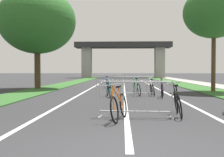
{
  "coord_description": "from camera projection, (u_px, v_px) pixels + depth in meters",
  "views": [
    {
      "loc": [
        -0.12,
        -4.38,
        1.34
      ],
      "look_at": [
        -0.73,
        11.8,
        0.89
      ],
      "focal_mm": 44.34,
      "sensor_mm": 36.0,
      "label": 1
    }
  ],
  "objects": [
    {
      "name": "bicycle_teal_0",
      "position": [
        109.0,
        90.0,
        14.22
      ],
      "size": [
        0.46,
        1.72,
        0.93
      ],
      "rotation": [
        0.0,
        0.0,
        0.19
      ],
      "color": "black",
      "rests_on": "ground"
    },
    {
      "name": "ground_plane",
      "position": [
        130.0,
        155.0,
        4.41
      ],
      "size": [
        300.0,
        300.0,
        0.0
      ],
      "primitive_type": "plane",
      "color": "#2B2B2D"
    },
    {
      "name": "bicycle_purple_3",
      "position": [
        162.0,
        90.0,
        14.0
      ],
      "size": [
        0.59,
        1.77,
        0.96
      ],
      "rotation": [
        0.0,
        0.0,
        2.96
      ],
      "color": "black",
      "rests_on": "ground"
    },
    {
      "name": "crowd_barrier_second",
      "position": [
        134.0,
        86.0,
        14.58
      ],
      "size": [
        2.11,
        0.45,
        1.05
      ],
      "rotation": [
        0.0,
        0.0,
        0.01
      ],
      "color": "#ADADB2",
      "rests_on": "ground"
    },
    {
      "name": "lane_stripe_center",
      "position": [
        124.0,
        88.0,
        21.41
      ],
      "size": [
        0.14,
        34.03,
        0.01
      ],
      "primitive_type": "cube",
      "color": "silver",
      "rests_on": "ground"
    },
    {
      "name": "sidewalk_path_right",
      "position": [
        202.0,
        84.0,
        28.15
      ],
      "size": [
        2.32,
        58.83,
        0.08
      ],
      "primitive_type": "cube",
      "color": "gray",
      "rests_on": "ground"
    },
    {
      "name": "tree_left_cypress_far",
      "position": [
        37.0,
        21.0,
        20.23
      ],
      "size": [
        5.64,
        5.64,
        7.39
      ],
      "color": "#4C3823",
      "rests_on": "ground"
    },
    {
      "name": "grass_verge_left",
      "position": [
        69.0,
        83.0,
        28.66
      ],
      "size": [
        2.23,
        58.83,
        0.05
      ],
      "primitive_type": "cube",
      "color": "#2D5B26",
      "rests_on": "ground"
    },
    {
      "name": "crowd_barrier_third",
      "position": [
        110.0,
        81.0,
        21.35
      ],
      "size": [
        2.13,
        0.55,
        1.05
      ],
      "rotation": [
        0.0,
        0.0,
        0.05
      ],
      "color": "#ADADB2",
      "rests_on": "ground"
    },
    {
      "name": "bicycle_white_6",
      "position": [
        152.0,
        89.0,
        15.05
      ],
      "size": [
        0.46,
        1.64,
        0.97
      ],
      "rotation": [
        0.0,
        0.0,
        0.02
      ],
      "color": "black",
      "rests_on": "ground"
    },
    {
      "name": "bicycle_orange_4",
      "position": [
        119.0,
        106.0,
        7.47
      ],
      "size": [
        0.69,
        1.7,
        1.03
      ],
      "rotation": [
        0.0,
        0.0,
        2.92
      ],
      "color": "black",
      "rests_on": "ground"
    },
    {
      "name": "overpass_bridge",
      "position": [
        123.0,
        52.0,
        52.84
      ],
      "size": [
        18.19,
        4.02,
        6.75
      ],
      "color": "#2D2D30",
      "rests_on": "ground"
    },
    {
      "name": "bicycle_black_2",
      "position": [
        178.0,
        103.0,
        8.21
      ],
      "size": [
        0.46,
        1.74,
        1.0
      ],
      "rotation": [
        0.0,
        0.0,
        -0.09
      ],
      "color": "black",
      "rests_on": "ground"
    },
    {
      "name": "bicycle_blue_5",
      "position": [
        108.0,
        83.0,
        21.7
      ],
      "size": [
        0.67,
        1.65,
        0.99
      ],
      "rotation": [
        0.0,
        0.0,
        0.19
      ],
      "color": "black",
      "rests_on": "ground"
    },
    {
      "name": "crowd_barrier_nearest",
      "position": [
        136.0,
        100.0,
        7.87
      ],
      "size": [
        2.13,
        0.56,
        1.05
      ],
      "rotation": [
        0.0,
        0.0,
        -0.06
      ],
      "color": "#ADADB2",
      "rests_on": "ground"
    },
    {
      "name": "lane_stripe_right_lane",
      "position": [
        157.0,
        88.0,
        21.31
      ],
      "size": [
        0.14,
        34.03,
        0.01
      ],
      "primitive_type": "cube",
      "color": "silver",
      "rests_on": "ground"
    },
    {
      "name": "tree_right_pine_near",
      "position": [
        214.0,
        12.0,
        17.39
      ],
      "size": [
        3.84,
        3.84,
        6.67
      ],
      "color": "#4C3823",
      "rests_on": "ground"
    },
    {
      "name": "grass_verge_right",
      "position": [
        179.0,
        84.0,
        28.24
      ],
      "size": [
        2.23,
        58.83,
        0.05
      ],
      "primitive_type": "cube",
      "color": "#2D5B26",
      "rests_on": "ground"
    },
    {
      "name": "bicycle_green_1",
      "position": [
        137.0,
        88.0,
        15.05
      ],
      "size": [
        0.64,
        1.77,
        1.05
      ],
      "rotation": [
        0.0,
        0.0,
        0.16
      ],
      "color": "black",
      "rests_on": "ground"
    },
    {
      "name": "lane_stripe_left_lane",
      "position": [
        92.0,
        88.0,
        21.5
      ],
      "size": [
        0.14,
        34.03,
        0.01
      ],
      "primitive_type": "cube",
      "color": "silver",
      "rests_on": "ground"
    }
  ]
}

